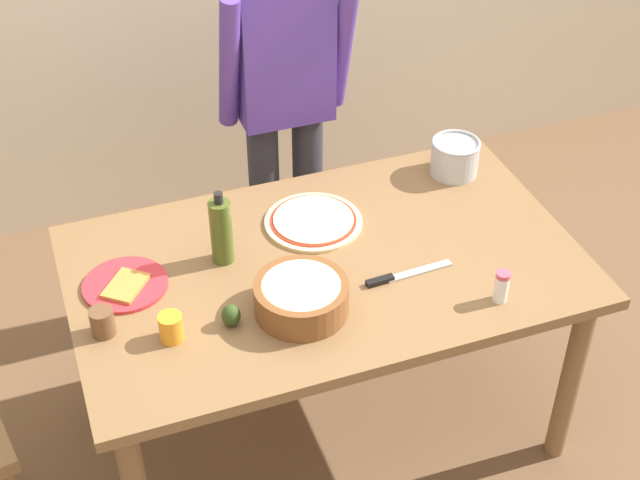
% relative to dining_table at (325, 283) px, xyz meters
% --- Properties ---
extents(ground, '(8.00, 8.00, 0.00)m').
position_rel_dining_table_xyz_m(ground, '(0.00, 0.00, -0.67)').
color(ground, brown).
extents(dining_table, '(1.60, 0.96, 0.76)m').
position_rel_dining_table_xyz_m(dining_table, '(0.00, 0.00, 0.00)').
color(dining_table, brown).
rests_on(dining_table, ground).
extents(person_cook, '(0.49, 0.25, 1.62)m').
position_rel_dining_table_xyz_m(person_cook, '(0.12, 0.76, 0.27)').
color(person_cook, '#2D2D38').
rests_on(person_cook, ground).
extents(pizza_raw_on_board, '(0.33, 0.33, 0.02)m').
position_rel_dining_table_xyz_m(pizza_raw_on_board, '(0.03, 0.20, 0.10)').
color(pizza_raw_on_board, beige).
rests_on(pizza_raw_on_board, dining_table).
extents(plate_with_slice, '(0.26, 0.26, 0.02)m').
position_rel_dining_table_xyz_m(plate_with_slice, '(-0.61, 0.10, 0.10)').
color(plate_with_slice, red).
rests_on(plate_with_slice, dining_table).
extents(popcorn_bowl, '(0.28, 0.28, 0.11)m').
position_rel_dining_table_xyz_m(popcorn_bowl, '(-0.14, -0.19, 0.15)').
color(popcorn_bowl, brown).
rests_on(popcorn_bowl, dining_table).
extents(olive_oil_bottle, '(0.07, 0.07, 0.26)m').
position_rel_dining_table_xyz_m(olive_oil_bottle, '(-0.30, 0.12, 0.20)').
color(olive_oil_bottle, '#47561E').
rests_on(olive_oil_bottle, dining_table).
extents(steel_pot, '(0.17, 0.17, 0.13)m').
position_rel_dining_table_xyz_m(steel_pot, '(0.60, 0.32, 0.16)').
color(steel_pot, '#B7B7BC').
rests_on(steel_pot, dining_table).
extents(cup_orange, '(0.07, 0.07, 0.08)m').
position_rel_dining_table_xyz_m(cup_orange, '(-0.53, -0.17, 0.13)').
color(cup_orange, orange).
rests_on(cup_orange, dining_table).
extents(cup_small_brown, '(0.07, 0.07, 0.08)m').
position_rel_dining_table_xyz_m(cup_small_brown, '(-0.71, -0.08, 0.13)').
color(cup_small_brown, brown).
rests_on(cup_small_brown, dining_table).
extents(salt_shaker, '(0.04, 0.04, 0.11)m').
position_rel_dining_table_xyz_m(salt_shaker, '(0.43, -0.35, 0.14)').
color(salt_shaker, white).
rests_on(salt_shaker, dining_table).
extents(chef_knife, '(0.29, 0.04, 0.02)m').
position_rel_dining_table_xyz_m(chef_knife, '(0.18, -0.15, 0.10)').
color(chef_knife, silver).
rests_on(chef_knife, dining_table).
extents(avocado, '(0.06, 0.06, 0.07)m').
position_rel_dining_table_xyz_m(avocado, '(-0.35, -0.17, 0.13)').
color(avocado, '#2D4219').
rests_on(avocado, dining_table).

